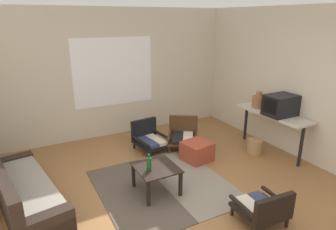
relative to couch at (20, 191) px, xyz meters
name	(u,v)px	position (x,y,z in m)	size (l,w,h in m)	color
ground_plane	(186,203)	(2.04, -1.05, -0.21)	(7.80, 7.80, 0.00)	olive
far_wall_with_window	(113,73)	(2.04, 2.00, 1.14)	(5.60, 0.13, 2.70)	beige
side_wall_right	(308,86)	(4.70, -0.75, 1.14)	(0.12, 6.60, 2.70)	beige
area_rug	(163,186)	(1.96, -0.51, -0.20)	(1.92, 1.99, 0.01)	#4C4238
couch	(20,191)	(0.00, 0.00, 0.00)	(1.01, 2.12, 0.65)	black
coffee_table	(156,171)	(1.80, -0.60, 0.13)	(0.59, 0.63, 0.41)	black
armchair_by_window	(149,138)	(2.34, 0.85, 0.03)	(0.63, 0.69, 0.56)	black
armchair_striped_foreground	(264,208)	(2.66, -1.89, 0.03)	(0.61, 0.59, 0.50)	black
armchair_corner	(183,134)	(2.99, 0.65, 0.05)	(0.83, 0.85, 0.58)	#472D19
ottoman_orange	(197,151)	(2.90, -0.01, -0.04)	(0.47, 0.47, 0.34)	#993D28
console_shelf	(272,117)	(4.35, -0.35, 0.50)	(0.47, 1.50, 0.79)	beige
crt_television	(280,105)	(4.35, -0.51, 0.77)	(0.55, 0.41, 0.38)	black
clay_vase	(258,101)	(4.35, 0.04, 0.71)	(0.25, 0.25, 0.32)	#935B38
glass_bottle	(149,164)	(1.67, -0.64, 0.31)	(0.08, 0.08, 0.26)	#194723
wicker_basket	(255,147)	(4.04, -0.29, -0.07)	(0.28, 0.28, 0.28)	#9E7A4C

